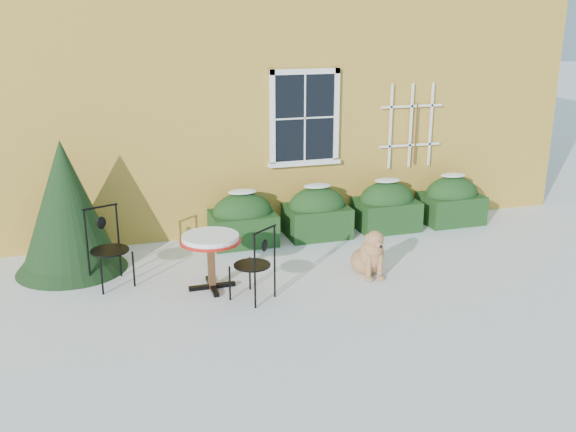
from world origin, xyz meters
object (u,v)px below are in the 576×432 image
object	(u,v)px
evergreen_shrub	(68,219)
patio_chair_far	(108,247)
patio_chair_near	(255,263)
bistro_table	(211,244)
dog	(370,256)

from	to	relation	value
evergreen_shrub	patio_chair_far	world-z (taller)	evergreen_shrub
patio_chair_near	bistro_table	bearing A→B (deg)	-85.54
patio_chair_near	dog	size ratio (longest dim) A/B	1.23
evergreen_shrub	patio_chair_near	distance (m)	2.99
evergreen_shrub	patio_chair_near	size ratio (longest dim) A/B	1.92
bistro_table	patio_chair_far	distance (m)	1.45
bistro_table	dog	bearing A→B (deg)	-5.04
patio_chair_near	patio_chair_far	distance (m)	2.12
patio_chair_near	evergreen_shrub	bearing A→B (deg)	-75.72
evergreen_shrub	patio_chair_far	size ratio (longest dim) A/B	1.78
evergreen_shrub	dog	distance (m)	4.44
dog	evergreen_shrub	bearing A→B (deg)	161.43
evergreen_shrub	bistro_table	xyz separation A→B (m)	(1.86, -1.31, -0.14)
evergreen_shrub	dog	bearing A→B (deg)	-20.00
bistro_table	patio_chair_near	xyz separation A→B (m)	(0.48, -0.53, -0.14)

